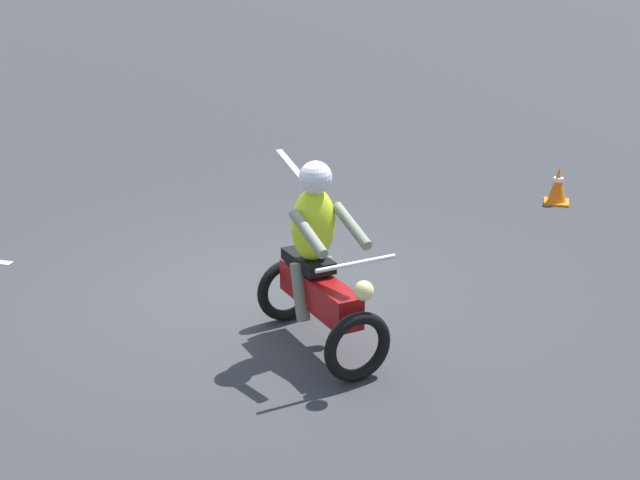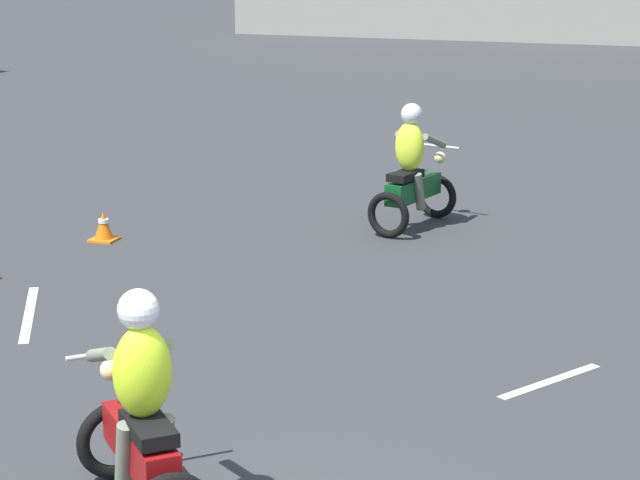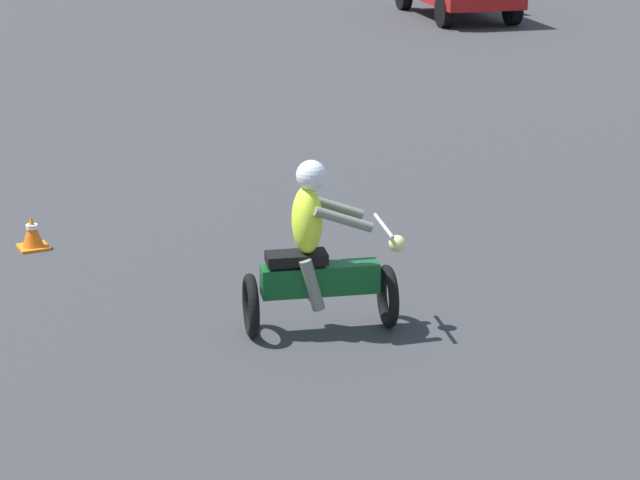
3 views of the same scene
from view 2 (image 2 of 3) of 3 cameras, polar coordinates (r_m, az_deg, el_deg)
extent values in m
torus|color=black|center=(9.35, -9.28, -9.02)|extent=(0.51, 0.48, 0.60)
cube|color=maroon|center=(8.68, -8.21, -9.31)|extent=(0.91, 0.98, 0.28)
cube|color=black|center=(8.40, -7.84, -8.51)|extent=(0.57, 0.59, 0.10)
cylinder|color=silver|center=(9.04, -9.38, -5.07)|extent=(0.55, 0.49, 0.04)
sphere|color=#F2E08C|center=(9.22, -9.55, -5.87)|extent=(0.23, 0.23, 0.16)
ellipsoid|color=#CCEA26|center=(8.36, -8.12, -5.99)|extent=(0.48, 0.48, 0.64)
cylinder|color=slate|center=(8.66, -7.42, -4.85)|extent=(0.43, 0.47, 0.27)
cylinder|color=slate|center=(8.56, -9.99, -5.19)|extent=(0.43, 0.47, 0.27)
cylinder|color=slate|center=(8.63, -7.12, -9.42)|extent=(0.25, 0.26, 0.51)
cylinder|color=slate|center=(8.56, -8.93, -9.70)|extent=(0.25, 0.26, 0.51)
sphere|color=silver|center=(8.25, -8.31, -3.17)|extent=(0.40, 0.40, 0.28)
torus|color=black|center=(16.98, 5.34, 2.01)|extent=(0.61, 0.26, 0.60)
torus|color=black|center=(15.87, 3.14, 1.15)|extent=(0.61, 0.26, 0.60)
cube|color=#0F4C1E|center=(16.37, 4.29, 2.34)|extent=(0.52, 1.12, 0.28)
cube|color=black|center=(16.14, 3.92, 2.97)|extent=(0.40, 0.61, 0.10)
cylinder|color=silver|center=(16.80, 5.31, 4.31)|extent=(0.68, 0.22, 0.04)
sphere|color=#F2E08C|center=(16.94, 5.51, 3.78)|extent=(0.20, 0.20, 0.16)
ellipsoid|color=#D8F233|center=(16.16, 4.12, 4.28)|extent=(0.46, 0.38, 0.64)
cylinder|color=slate|center=(16.31, 5.25, 4.53)|extent=(0.23, 0.55, 0.27)
cylinder|color=slate|center=(16.50, 4.02, 4.68)|extent=(0.23, 0.55, 0.27)
cylinder|color=slate|center=(16.22, 4.55, 2.22)|extent=(0.18, 0.27, 0.51)
cylinder|color=slate|center=(16.35, 3.69, 2.34)|extent=(0.18, 0.27, 0.51)
sphere|color=silver|center=(16.12, 4.22, 5.76)|extent=(0.34, 0.34, 0.28)
cube|color=orange|center=(16.03, -9.84, 0.03)|extent=(0.32, 0.32, 0.03)
cone|color=orange|center=(15.98, -9.87, 0.68)|extent=(0.24, 0.24, 0.35)
cylinder|color=white|center=(15.97, -9.88, 0.87)|extent=(0.13, 0.13, 0.05)
cube|color=silver|center=(11.32, 10.48, -6.35)|extent=(0.78, 1.12, 0.01)
cube|color=silver|center=(13.29, -13.16, -3.29)|extent=(0.95, 1.71, 0.01)
camera|label=1|loc=(14.82, -3.18, 12.85)|focal=50.00mm
camera|label=3|loc=(12.41, 48.38, 12.20)|focal=70.00mm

